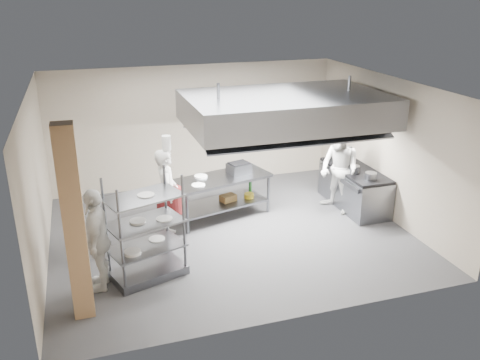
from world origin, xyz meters
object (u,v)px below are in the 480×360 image
object	(u,v)px
stockpot	(354,169)
chef_line	(339,170)
island	(221,197)
chef_head	(167,194)
chef_plating	(97,239)
cooking_range	(354,189)
griddle	(239,169)
pass_rack	(145,228)

from	to	relation	value
stockpot	chef_line	bearing A→B (deg)	164.56
chef_line	stockpot	xyz separation A→B (m)	(0.31, -0.09, 0.00)
island	chef_head	bearing A→B (deg)	-168.55
chef_head	chef_plating	size ratio (longest dim) A/B	1.04
cooking_range	chef_plating	world-z (taller)	chef_plating
chef_head	chef_line	size ratio (longest dim) A/B	0.94
chef_head	chef_plating	bearing A→B (deg)	144.24
island	griddle	xyz separation A→B (m)	(0.44, 0.10, 0.57)
chef_plating	stockpot	distance (m)	5.72
pass_rack	chef_plating	distance (m)	0.79
island	chef_plating	size ratio (longest dim) A/B	1.22
cooking_range	chef_line	world-z (taller)	chef_line
island	chef_line	world-z (taller)	chef_line
chef_plating	stockpot	xyz separation A→B (m)	(5.51, 1.50, 0.10)
island	stockpot	distance (m)	2.97
cooking_range	chef_head	world-z (taller)	chef_head
pass_rack	cooking_range	distance (m)	5.18
pass_rack	chef_line	bearing A→B (deg)	0.23
pass_rack	chef_plating	size ratio (longest dim) A/B	1.05
cooking_range	chef_line	bearing A→B (deg)	-165.97
island	pass_rack	xyz separation A→B (m)	(-1.87, -2.00, 0.47)
pass_rack	cooking_range	size ratio (longest dim) A/B	0.92
stockpot	island	bearing A→B (deg)	168.36
pass_rack	griddle	xyz separation A→B (m)	(2.31, 2.10, 0.10)
island	cooking_range	distance (m)	3.05
chef_plating	island	bearing A→B (deg)	138.62
pass_rack	chef_head	bearing A→B (deg)	47.64
island	stockpot	size ratio (longest dim) A/B	9.03
cooking_range	griddle	xyz separation A→B (m)	(-2.58, 0.49, 0.60)
griddle	chef_line	bearing A→B (deg)	-32.01
chef_plating	pass_rack	bearing A→B (deg)	107.14
griddle	chef_plating	bearing A→B (deg)	-160.65
pass_rack	stockpot	xyz separation A→B (m)	(4.73, 1.41, 0.06)
chef_plating	stockpot	world-z (taller)	chef_plating
cooking_range	griddle	size ratio (longest dim) A/B	4.33
cooking_range	chef_plating	bearing A→B (deg)	-163.27
pass_rack	island	bearing A→B (deg)	28.46
chef_head	pass_rack	bearing A→B (deg)	163.73
chef_head	griddle	size ratio (longest dim) A/B	3.97
chef_line	stockpot	world-z (taller)	chef_line
griddle	island	bearing A→B (deg)	177.08
chef_head	chef_line	distance (m)	3.80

